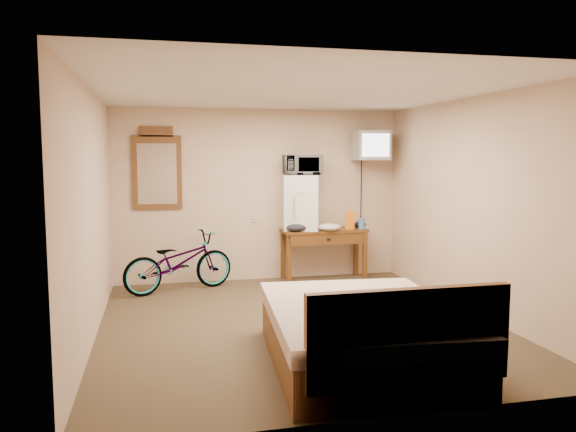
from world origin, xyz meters
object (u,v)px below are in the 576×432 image
object	(u,v)px
mini_fridge	(302,202)
wall_mirror	(157,169)
crt_television	(370,145)
bed	(364,334)
microwave	(302,165)
blue_cup	(361,224)
bicycle	(179,262)
desk	(325,238)

from	to	relation	value
mini_fridge	wall_mirror	xyz separation A→B (m)	(-2.05, 0.20, 0.49)
crt_television	bed	xyz separation A→B (m)	(-1.36, -3.39, -1.68)
microwave	crt_television	bearing A→B (deg)	-1.24
wall_mirror	blue_cup	bearing A→B (deg)	-6.08
bicycle	desk	bearing A→B (deg)	-103.57
mini_fridge	blue_cup	bearing A→B (deg)	-6.95
microwave	bed	world-z (taller)	microwave
bed	wall_mirror	bearing A→B (deg)	115.10
crt_television	microwave	bearing A→B (deg)	177.37
blue_cup	wall_mirror	size ratio (longest dim) A/B	0.13
desk	mini_fridge	size ratio (longest dim) A/B	1.58
desk	bicycle	xyz separation A→B (m)	(-2.11, -0.23, -0.22)
wall_mirror	bed	bearing A→B (deg)	-64.90
mini_fridge	blue_cup	xyz separation A→B (m)	(0.88, -0.11, -0.32)
blue_cup	crt_television	size ratio (longest dim) A/B	0.26
desk	wall_mirror	world-z (taller)	wall_mirror
bicycle	bed	world-z (taller)	bed
blue_cup	bed	bearing A→B (deg)	-110.07
bicycle	wall_mirror	bearing A→B (deg)	7.58
bed	microwave	bearing A→B (deg)	84.35
crt_television	blue_cup	bearing A→B (deg)	-157.66
microwave	bed	xyz separation A→B (m)	(-0.34, -3.44, -1.40)
mini_fridge	bicycle	world-z (taller)	mini_fridge
microwave	bicycle	distance (m)	2.23
microwave	bicycle	xyz separation A→B (m)	(-1.79, -0.29, -1.29)
desk	blue_cup	size ratio (longest dim) A/B	8.30
mini_fridge	bicycle	distance (m)	1.96
bicycle	bed	xyz separation A→B (m)	(1.45, -3.15, -0.11)
desk	bed	size ratio (longest dim) A/B	0.57
microwave	blue_cup	world-z (taller)	microwave
blue_cup	bed	size ratio (longest dim) A/B	0.07
desk	mini_fridge	xyz separation A→B (m)	(-0.32, 0.07, 0.53)
blue_cup	mini_fridge	bearing A→B (deg)	173.05
desk	microwave	world-z (taller)	microwave
desk	crt_television	bearing A→B (deg)	1.51
crt_television	bicycle	xyz separation A→B (m)	(-2.82, -0.25, -1.57)
blue_cup	bicycle	xyz separation A→B (m)	(-2.67, -0.19, -0.42)
desk	blue_cup	bearing A→B (deg)	-4.30
blue_cup	bicycle	bearing A→B (deg)	-176.03
desk	wall_mirror	xyz separation A→B (m)	(-2.37, 0.27, 1.02)
crt_television	wall_mirror	world-z (taller)	wall_mirror
desk	crt_television	size ratio (longest dim) A/B	2.14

